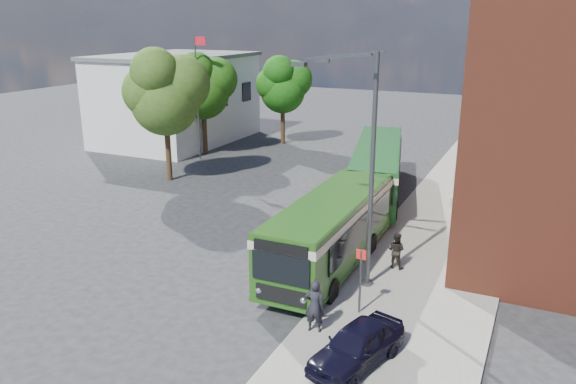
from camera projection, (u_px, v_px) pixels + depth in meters
The scene contains 15 objects.
ground at pixel (271, 248), 25.76m from camera, with size 120.00×120.00×0.00m, color #262628.
pavement at pixel (456, 215), 29.82m from camera, with size 6.00×48.00×0.15m, color gray.
kerb_line at pixel (400, 209), 31.08m from camera, with size 0.12×48.00×0.01m, color beige.
white_building at pixel (177, 98), 47.55m from camera, with size 9.40×13.40×7.30m.
flagpole at pixel (198, 93), 40.60m from camera, with size 0.95×0.10×9.00m.
street_lamp at pixel (363, 168), 20.66m from camera, with size 2.96×2.38×9.00m.
bus_stop_sign at pixel (360, 277), 19.41m from camera, with size 0.35×0.08×2.52m.
bus_front at pixel (331, 227), 23.22m from camera, with size 2.67×9.81×3.02m.
bus_rear at pixel (377, 165), 33.00m from camera, with size 5.38×12.62×3.02m.
parked_car at pixel (357, 345), 16.67m from camera, with size 1.47×3.65×1.25m, color black.
pedestrian_a at pixel (315, 306), 18.37m from camera, with size 0.67×0.44×1.83m, color black.
pedestrian_b at pixel (396, 250), 23.14m from camera, with size 0.75×0.58×1.54m, color black.
tree_left at pixel (165, 91), 34.91m from camera, with size 5.03×4.78×8.50m.
tree_mid at pixel (203, 85), 42.17m from camera, with size 4.64×4.41×7.83m.
tree_right at pixel (283, 84), 45.98m from camera, with size 4.34×4.13×7.34m.
Camera 1 is at (10.83, -21.28, 10.04)m, focal length 35.00 mm.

